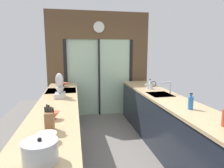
{
  "coord_description": "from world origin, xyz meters",
  "views": [
    {
      "loc": [
        -0.63,
        -2.73,
        1.7
      ],
      "look_at": [
        0.02,
        0.66,
        1.12
      ],
      "focal_mm": 31.45,
      "sensor_mm": 36.0,
      "label": 1
    }
  ],
  "objects": [
    {
      "name": "mixing_bowl_far",
      "position": [
        -0.89,
        1.71,
        0.97
      ],
      "size": [
        0.21,
        0.21,
        0.08
      ],
      "color": "#BC4C38",
      "rests_on": "left_counter_run"
    },
    {
      "name": "mixing_bowl_near",
      "position": [
        -0.89,
        -1.07,
        0.96
      ],
      "size": [
        0.18,
        0.18,
        0.08
      ],
      "color": "silver",
      "rests_on": "left_counter_run"
    },
    {
      "name": "stock_pot",
      "position": [
        -0.89,
        -1.38,
        1.0
      ],
      "size": [
        0.25,
        0.25,
        0.18
      ],
      "color": "#B7BABC",
      "rests_on": "left_counter_run"
    },
    {
      "name": "knife_block",
      "position": [
        -0.89,
        -0.82,
        1.02
      ],
      "size": [
        0.09,
        0.14,
        0.27
      ],
      "color": "brown",
      "rests_on": "left_counter_run"
    },
    {
      "name": "left_counter_run",
      "position": [
        -0.91,
        0.13,
        0.47
      ],
      "size": [
        0.62,
        3.8,
        0.92
      ],
      "color": "#1E232D",
      "rests_on": "ground_plane"
    },
    {
      "name": "mixing_bowl_mid",
      "position": [
        -0.89,
        -0.48,
        0.97
      ],
      "size": [
        0.15,
        0.15,
        0.09
      ],
      "color": "#BC4C38",
      "rests_on": "left_counter_run"
    },
    {
      "name": "back_wall_unit",
      "position": [
        0.0,
        2.4,
        1.52
      ],
      "size": [
        2.64,
        0.12,
        2.7
      ],
      "color": "brown",
      "rests_on": "ground_plane"
    },
    {
      "name": "ground_plane",
      "position": [
        0.0,
        0.6,
        -0.01
      ],
      "size": [
        5.04,
        7.6,
        0.02
      ],
      "primitive_type": "cube",
      "color": "slate"
    },
    {
      "name": "sink_faucet",
      "position": [
        1.05,
        0.55,
        1.07
      ],
      "size": [
        0.19,
        0.02,
        0.23
      ],
      "color": "#B7BABC",
      "rests_on": "right_counter_run"
    },
    {
      "name": "right_counter_run",
      "position": [
        0.91,
        0.3,
        0.46
      ],
      "size": [
        0.62,
        3.8,
        0.92
      ],
      "color": "#1E232D",
      "rests_on": "ground_plane"
    },
    {
      "name": "stand_mixer",
      "position": [
        -0.89,
        0.61,
        1.08
      ],
      "size": [
        0.17,
        0.27,
        0.42
      ],
      "color": "#B7BABC",
      "rests_on": "left_counter_run"
    },
    {
      "name": "soap_bottle_far",
      "position": [
        0.89,
        -0.41,
        1.01
      ],
      "size": [
        0.07,
        0.07,
        0.22
      ],
      "color": "#286BB7",
      "rests_on": "right_counter_run"
    },
    {
      "name": "oven_range",
      "position": [
        -0.91,
        1.25,
        0.46
      ],
      "size": [
        0.6,
        0.6,
        0.92
      ],
      "color": "#B7BABC",
      "rests_on": "ground_plane"
    },
    {
      "name": "kettle",
      "position": [
        0.89,
        1.05,
        1.01
      ],
      "size": [
        0.25,
        0.17,
        0.21
      ],
      "color": "#B7BABC",
      "rests_on": "right_counter_run"
    }
  ]
}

